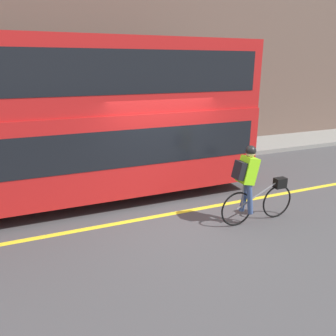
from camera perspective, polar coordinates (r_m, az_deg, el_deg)
The scene contains 7 objects.
ground_plane at distance 7.37m, azimuth 0.96°, elevation -8.34°, with size 80.00×80.00×0.00m, color #424244.
road_center_line at distance 7.47m, azimuth 0.60°, elevation -7.96°, with size 50.00×0.14×0.01m, color yellow.
sidewalk_curb at distance 11.46m, azimuth -8.27°, elevation 1.43°, with size 60.00×2.18×0.16m.
building_facade at distance 12.23m, azimuth -10.53°, elevation 18.21°, with size 60.00×0.30×6.85m.
bus at distance 7.96m, azimuth -24.22°, elevation 8.04°, with size 10.90×2.45×3.79m.
cyclist_on_bike at distance 6.95m, azimuth 14.48°, elevation -2.48°, with size 1.78×0.32×1.70m.
trash_bin at distance 11.71m, azimuth -0.51°, elevation 4.79°, with size 0.53×0.53×0.96m.
Camera 1 is at (-2.66, -6.08, 3.21)m, focal length 35.00 mm.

